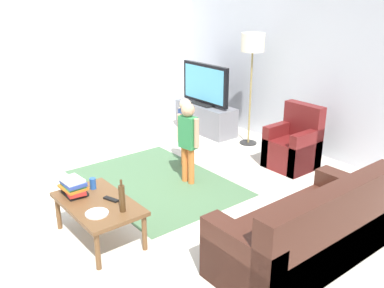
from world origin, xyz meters
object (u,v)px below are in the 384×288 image
(floor_lamp, at_px, (253,49))
(bottle, at_px, (122,198))
(child_near_tv, at_px, (185,126))
(plate, at_px, (97,213))
(tv, at_px, (205,85))
(coffee_table, at_px, (98,206))
(tv_remote, at_px, (111,199))
(book_stack, at_px, (74,187))
(tv_stand, at_px, (206,118))
(armchair, at_px, (294,147))
(couch, at_px, (310,236))
(soda_can, at_px, (93,183))
(child_center, at_px, (188,136))

(floor_lamp, distance_m, bottle, 3.56)
(child_near_tv, xyz_separation_m, bottle, (1.28, -1.75, -0.04))
(plate, bearing_deg, floor_lamp, 110.85)
(tv, height_order, floor_lamp, floor_lamp)
(coffee_table, bearing_deg, plate, -28.58)
(child_near_tv, relative_size, tv_remote, 5.85)
(coffee_table, xyz_separation_m, book_stack, (-0.28, -0.12, 0.14))
(coffee_table, xyz_separation_m, plate, (0.22, -0.12, 0.06))
(tv_remote, bearing_deg, tv_stand, 105.57)
(armchair, height_order, child_near_tv, child_near_tv)
(couch, bearing_deg, soda_can, -147.14)
(floor_lamp, relative_size, tv_remote, 10.47)
(tv_remote, height_order, soda_can, soda_can)
(coffee_table, relative_size, bottle, 3.06)
(tv, bearing_deg, book_stack, -62.07)
(armchair, relative_size, child_center, 0.83)
(armchair, bearing_deg, tv, 179.47)
(floor_lamp, relative_size, bottle, 5.44)
(child_near_tv, distance_m, coffee_table, 2.10)
(couch, xyz_separation_m, tv_remote, (-1.53, -1.20, 0.14))
(plate, bearing_deg, coffee_table, 151.42)
(plate, bearing_deg, bottle, 65.62)
(soda_can, bearing_deg, couch, 32.86)
(coffee_table, bearing_deg, book_stack, -156.83)
(floor_lamp, distance_m, tv_remote, 3.49)
(tv, bearing_deg, tv_remote, -55.54)
(child_center, distance_m, plate, 1.82)
(armchair, bearing_deg, tv_stand, 178.87)
(armchair, xyz_separation_m, child_near_tv, (-0.99, -1.19, 0.30))
(tv, xyz_separation_m, soda_can, (1.67, -2.96, -0.37))
(child_near_tv, bearing_deg, tv, 129.72)
(book_stack, xyz_separation_m, tv_remote, (0.33, 0.24, -0.08))
(tv, distance_m, child_near_tv, 1.59)
(couch, distance_m, floor_lamp, 3.50)
(tv, height_order, tv_remote, tv)
(child_near_tv, relative_size, coffee_table, 0.99)
(tv_remote, bearing_deg, floor_lamp, 90.86)
(floor_lamp, distance_m, coffee_table, 3.60)
(couch, relative_size, plate, 8.18)
(coffee_table, bearing_deg, armchair, 89.56)
(tv, xyz_separation_m, bottle, (2.29, -2.96, -0.29))
(tv, relative_size, child_near_tv, 1.11)
(tv_stand, height_order, couch, couch)
(soda_can, height_order, plate, soda_can)
(child_near_tv, distance_m, soda_can, 1.88)
(floor_lamp, relative_size, child_center, 1.65)
(floor_lamp, distance_m, plate, 3.76)
(soda_can, bearing_deg, book_stack, -85.23)
(child_near_tv, height_order, child_center, child_center)
(coffee_table, height_order, book_stack, book_stack)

